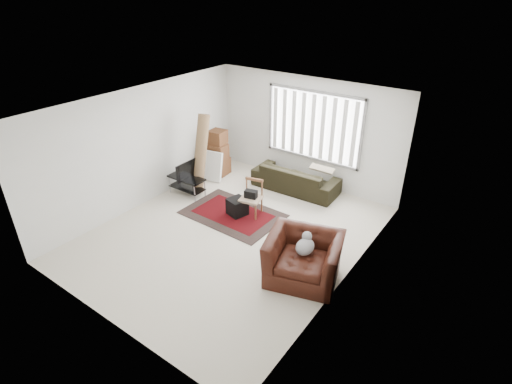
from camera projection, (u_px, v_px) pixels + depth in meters
room at (247, 147)px, 7.84m from camera, size 6.00×6.02×2.71m
persian_rug at (233, 214)px, 8.98m from camera, size 2.16×1.47×0.02m
tv_stand at (187, 182)px, 9.66m from camera, size 0.93×0.42×0.46m
tv at (186, 169)px, 9.50m from camera, size 0.10×0.75×0.43m
subwoofer at (237, 207)px, 8.88m from camera, size 0.46×0.46×0.38m
moving_boxes at (218, 154)px, 10.60m from camera, size 0.53×0.50×1.21m
white_flatpack at (211, 166)px, 10.35m from camera, size 0.65×0.36×0.78m
rolled_rug at (201, 154)px, 9.63m from camera, size 0.35×0.77×1.90m
sofa at (296, 175)px, 9.85m from camera, size 2.17×1.00×0.82m
side_chair at (251, 196)px, 8.78m from camera, size 0.53×0.53×0.82m
armchair at (304, 255)px, 6.89m from camera, size 1.53×1.42×0.94m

